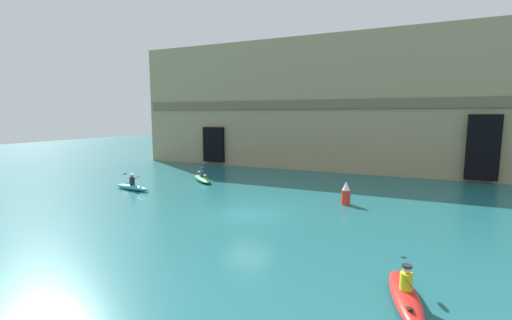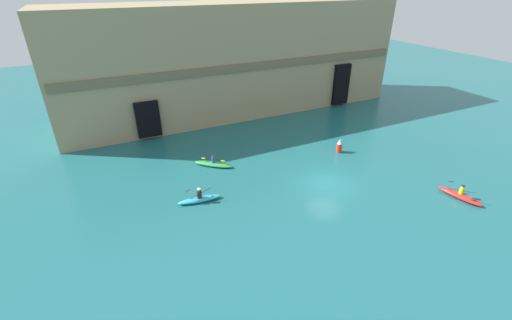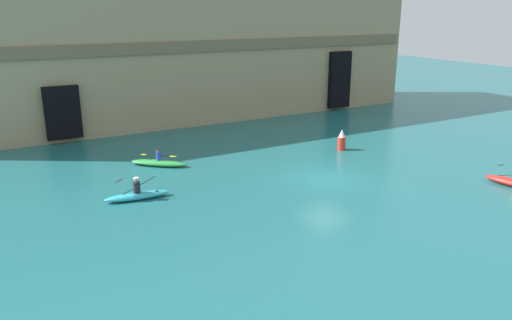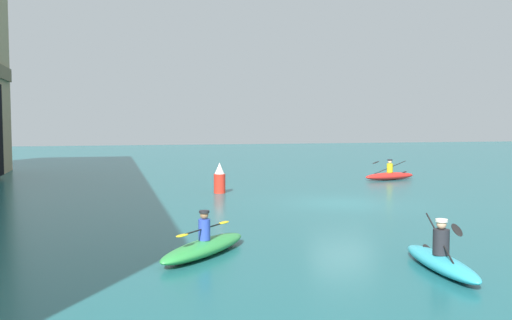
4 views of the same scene
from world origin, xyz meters
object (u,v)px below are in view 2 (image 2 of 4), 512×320
object	(u,v)px
kayak_red	(460,196)
kayak_green	(213,164)
kayak_cyan	(200,199)
marker_buoy	(339,146)

from	to	relation	value
kayak_red	kayak_green	bearing A→B (deg)	-141.92
kayak_cyan	marker_buoy	size ratio (longest dim) A/B	2.36
kayak_red	marker_buoy	distance (m)	10.93
kayak_green	kayak_red	size ratio (longest dim) A/B	0.96
kayak_cyan	marker_buoy	bearing A→B (deg)	14.85
kayak_green	marker_buoy	size ratio (longest dim) A/B	2.30
kayak_red	marker_buoy	xyz separation A→B (m)	(-3.42, 10.37, 0.39)
kayak_red	marker_buoy	bearing A→B (deg)	-173.26
kayak_green	marker_buoy	bearing A→B (deg)	28.27
kayak_green	kayak_red	world-z (taller)	kayak_red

